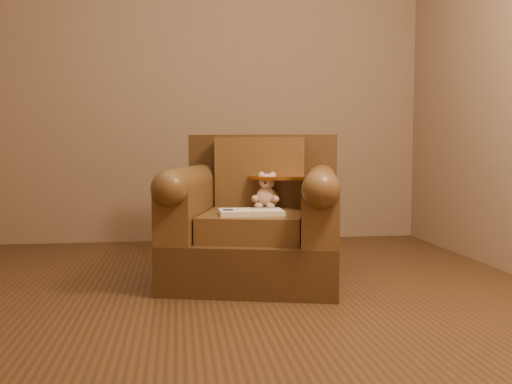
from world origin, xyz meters
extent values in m
plane|color=#4D321A|center=(0.00, 0.00, 0.00)|extent=(4.00, 4.00, 0.00)
cube|color=#8C7056|center=(0.00, 2.00, 1.35)|extent=(4.00, 0.02, 2.70)
cube|color=#452F17|center=(0.38, 0.48, 0.14)|extent=(1.17, 1.14, 0.27)
cube|color=#452F17|center=(0.48, 0.88, 0.57)|extent=(0.97, 0.34, 0.60)
cube|color=brown|center=(0.37, 0.43, 0.35)|extent=(0.72, 0.80, 0.15)
cube|color=brown|center=(0.45, 0.76, 0.64)|extent=(0.58, 0.29, 0.44)
cube|color=brown|center=(-0.01, 0.53, 0.43)|extent=(0.40, 0.85, 0.31)
cube|color=brown|center=(0.74, 0.33, 0.43)|extent=(0.40, 0.85, 0.31)
cylinder|color=brown|center=(-0.01, 0.53, 0.58)|extent=(0.40, 0.85, 0.19)
cylinder|color=brown|center=(0.74, 0.33, 0.58)|extent=(0.40, 0.85, 0.19)
ellipsoid|color=#D3A893|center=(0.47, 0.60, 0.48)|extent=(0.13, 0.12, 0.14)
sphere|color=#D3A893|center=(0.47, 0.61, 0.58)|extent=(0.10, 0.10, 0.10)
ellipsoid|color=#D3A893|center=(0.44, 0.62, 0.62)|extent=(0.04, 0.02, 0.04)
ellipsoid|color=#D3A893|center=(0.50, 0.60, 0.62)|extent=(0.04, 0.02, 0.04)
ellipsoid|color=beige|center=(0.46, 0.56, 0.57)|extent=(0.05, 0.03, 0.04)
sphere|color=black|center=(0.45, 0.55, 0.58)|extent=(0.01, 0.01, 0.01)
ellipsoid|color=#D3A893|center=(0.39, 0.56, 0.48)|extent=(0.04, 0.09, 0.04)
ellipsoid|color=#D3A893|center=(0.51, 0.52, 0.48)|extent=(0.04, 0.09, 0.04)
ellipsoid|color=#D3A893|center=(0.41, 0.53, 0.44)|extent=(0.05, 0.09, 0.04)
ellipsoid|color=#D3A893|center=(0.48, 0.51, 0.44)|extent=(0.05, 0.09, 0.04)
cube|color=beige|center=(0.33, 0.31, 0.43)|extent=(0.36, 0.21, 0.02)
cube|color=white|center=(0.24, 0.31, 0.44)|extent=(0.17, 0.21, 0.00)
cube|color=white|center=(0.42, 0.31, 0.44)|extent=(0.17, 0.21, 0.00)
cube|color=beige|center=(0.33, 0.31, 0.45)|extent=(0.01, 0.21, 0.00)
cube|color=#0F1638|center=(0.20, 0.31, 0.45)|extent=(0.06, 0.08, 0.00)
cube|color=slate|center=(0.42, 0.39, 0.45)|extent=(0.16, 0.04, 0.00)
cylinder|color=gold|center=(0.59, 0.68, 0.01)|extent=(0.35, 0.35, 0.03)
cylinder|color=gold|center=(0.59, 0.68, 0.31)|extent=(0.04, 0.04, 0.57)
cylinder|color=gold|center=(0.59, 0.68, 0.61)|extent=(0.44, 0.44, 0.02)
cylinder|color=gold|center=(0.59, 0.68, 0.59)|extent=(0.04, 0.04, 0.02)
camera|label=1|loc=(-0.07, -2.84, 0.80)|focal=40.00mm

